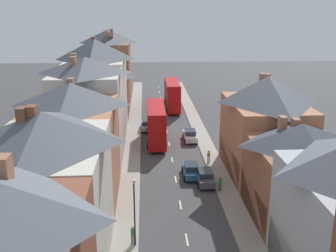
{
  "coord_description": "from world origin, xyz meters",
  "views": [
    {
      "loc": [
        -3.24,
        -10.36,
        18.41
      ],
      "look_at": [
        -0.01,
        44.45,
        1.92
      ],
      "focal_mm": 42.0,
      "sensor_mm": 36.0,
      "label": 1
    }
  ],
  "objects": [
    {
      "name": "double_decker_bus_lead",
      "position": [
        -1.81,
        43.07,
        2.82
      ],
      "size": [
        2.74,
        10.8,
        5.3
      ],
      "color": "#B70F0F",
      "rests_on": "ground"
    },
    {
      "name": "pedestrian_far_left",
      "position": [
        4.39,
        34.3,
        1.03
      ],
      "size": [
        0.36,
        0.22,
        1.61
      ],
      "color": "gray",
      "rests_on": "pavement_right"
    },
    {
      "name": "pedestrian_mid_right",
      "position": [
        4.31,
        26.49,
        1.03
      ],
      "size": [
        0.36,
        0.22,
        1.61
      ],
      "color": "#3D4256",
      "rests_on": "pavement_right"
    },
    {
      "name": "pavement_right",
      "position": [
        5.1,
        38.0,
        0.07
      ],
      "size": [
        2.2,
        104.0,
        0.14
      ],
      "primitive_type": "cube",
      "color": "gray",
      "rests_on": "ground"
    },
    {
      "name": "pedestrian_mid_left",
      "position": [
        -4.42,
        17.45,
        1.03
      ],
      "size": [
        0.36,
        0.22,
        1.61
      ],
      "color": "#3D4256",
      "rests_on": "pavement_left"
    },
    {
      "name": "car_near_blue",
      "position": [
        3.1,
        43.22,
        0.84
      ],
      "size": [
        1.9,
        4.26,
        1.68
      ],
      "color": "silver",
      "rests_on": "ground"
    },
    {
      "name": "car_parked_left_b",
      "position": [
        -3.1,
        48.93,
        0.8
      ],
      "size": [
        1.9,
        4.05,
        1.58
      ],
      "color": "#B7BABF",
      "rests_on": "ground"
    },
    {
      "name": "car_mid_white",
      "position": [
        3.1,
        28.77,
        0.82
      ],
      "size": [
        1.9,
        4.39,
        1.62
      ],
      "color": "#4C515B",
      "rests_on": "ground"
    },
    {
      "name": "car_near_silver",
      "position": [
        1.8,
        30.67,
        0.81
      ],
      "size": [
        1.9,
        4.09,
        1.6
      ],
      "color": "#236093",
      "rests_on": "ground"
    },
    {
      "name": "pavement_left",
      "position": [
        -5.1,
        38.0,
        0.07
      ],
      "size": [
        2.2,
        104.0,
        0.14
      ],
      "primitive_type": "cube",
      "color": "gray",
      "rests_on": "ground"
    },
    {
      "name": "centre_line_dashes",
      "position": [
        0.0,
        36.0,
        0.01
      ],
      "size": [
        0.14,
        97.8,
        0.01
      ],
      "color": "silver",
      "rests_on": "ground"
    },
    {
      "name": "double_decker_bus_mid_street",
      "position": [
        1.79,
        62.01,
        2.82
      ],
      "size": [
        2.74,
        10.8,
        5.3
      ],
      "color": "#B70F0F",
      "rests_on": "ground"
    },
    {
      "name": "terrace_row_left",
      "position": [
        -10.19,
        32.26,
        6.15
      ],
      "size": [
        8.0,
        83.83,
        14.79
      ],
      "color": "#BCB7A8",
      "rests_on": "ground"
    },
    {
      "name": "car_far_grey",
      "position": [
        -1.8,
        54.04,
        0.79
      ],
      "size": [
        1.9,
        3.84,
        1.57
      ],
      "color": "gray",
      "rests_on": "ground"
    },
    {
      "name": "street_lamp",
      "position": [
        -4.25,
        17.42,
        3.24
      ],
      "size": [
        0.2,
        1.12,
        5.5
      ],
      "color": "black",
      "rests_on": "ground"
    }
  ]
}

